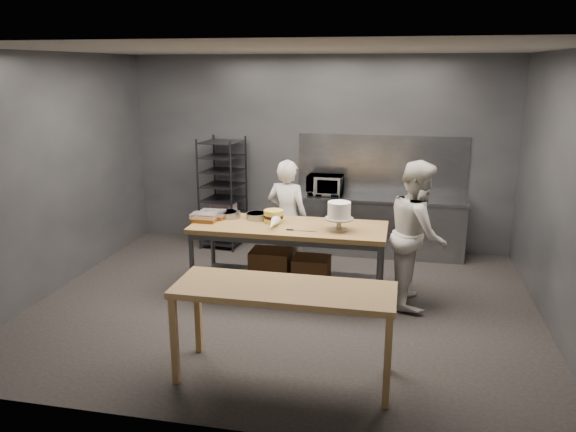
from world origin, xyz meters
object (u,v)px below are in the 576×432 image
(chef_behind, at_px, (287,218))
(chef_right, at_px, (417,234))
(frosted_cake_stand, at_px, (339,212))
(microwave, at_px, (325,185))
(work_table, at_px, (288,251))
(layer_cake, at_px, (274,216))
(near_counter, at_px, (284,296))
(speed_rack, at_px, (223,194))

(chef_behind, distance_m, chef_right, 1.84)
(chef_right, height_order, frosted_cake_stand, chef_right)
(microwave, xyz_separation_m, frosted_cake_stand, (0.45, -1.99, 0.10))
(work_table, bearing_deg, frosted_cake_stand, -10.73)
(work_table, bearing_deg, layer_cake, 160.81)
(chef_right, bearing_deg, work_table, 88.49)
(near_counter, bearing_deg, frosted_cake_stand, 81.36)
(chef_right, xyz_separation_m, microwave, (-1.37, 1.81, 0.17))
(work_table, height_order, microwave, microwave)
(chef_behind, relative_size, frosted_cake_stand, 4.62)
(chef_behind, xyz_separation_m, frosted_cake_stand, (0.80, -0.83, 0.34))
(chef_behind, bearing_deg, work_table, 116.14)
(speed_rack, xyz_separation_m, chef_behind, (1.28, -1.08, -0.05))
(microwave, relative_size, frosted_cake_stand, 1.55)
(microwave, distance_m, frosted_cake_stand, 2.04)
(chef_right, bearing_deg, near_counter, 145.33)
(chef_behind, bearing_deg, microwave, -93.70)
(work_table, relative_size, microwave, 4.43)
(speed_rack, relative_size, layer_cake, 7.20)
(layer_cake, bearing_deg, speed_rack, 125.74)
(work_table, relative_size, near_counter, 1.20)
(work_table, height_order, layer_cake, layer_cake)
(chef_right, distance_m, frosted_cake_stand, 0.98)
(layer_cake, bearing_deg, near_counter, -74.22)
(work_table, xyz_separation_m, frosted_cake_stand, (0.64, -0.12, 0.57))
(speed_rack, bearing_deg, layer_cake, -54.26)
(work_table, height_order, chef_right, chef_right)
(chef_right, distance_m, layer_cake, 1.77)
(chef_right, xyz_separation_m, frosted_cake_stand, (-0.92, -0.18, 0.26))
(near_counter, distance_m, layer_cake, 2.10)
(chef_right, xyz_separation_m, layer_cake, (-1.77, 0.01, 0.12))
(near_counter, bearing_deg, chef_right, 59.09)
(work_table, bearing_deg, chef_behind, 102.96)
(speed_rack, relative_size, chef_right, 0.99)
(chef_behind, distance_m, frosted_cake_stand, 1.20)
(near_counter, bearing_deg, layer_cake, 105.78)
(speed_rack, height_order, microwave, speed_rack)
(frosted_cake_stand, bearing_deg, work_table, 169.27)
(chef_behind, bearing_deg, near_counter, 114.43)
(microwave, bearing_deg, frosted_cake_stand, -77.22)
(chef_right, bearing_deg, microwave, 33.50)
(near_counter, bearing_deg, microwave, 92.62)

